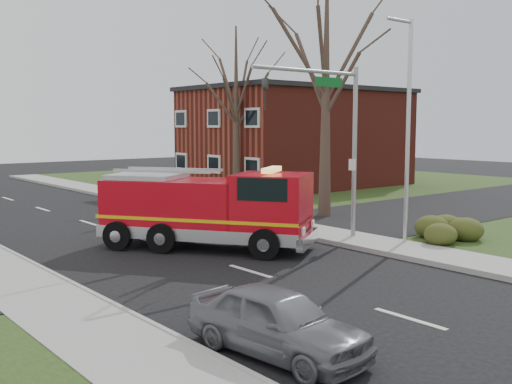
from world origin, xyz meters
TOP-DOWN VIEW (x-y plane):
  - ground at (0.00, 0.00)m, footprint 120.00×120.00m
  - sidewalk_right at (6.20, 0.00)m, footprint 2.40×80.00m
  - sidewalk_left at (-6.20, 0.00)m, footprint 2.40×80.00m
  - cross_street_right at (22.40, 4.00)m, footprint 30.00×8.00m
  - brick_building at (19.00, 18.00)m, footprint 15.40×10.40m
  - health_center_sign at (10.50, 12.50)m, footprint 0.12×2.00m
  - hedge_corner at (9.00, -1.00)m, footprint 2.80×2.00m
  - bare_tree_near at (9.50, 6.00)m, footprint 6.00×6.00m
  - bare_tree_far at (11.00, 15.00)m, footprint 5.25×5.25m
  - traffic_signal_mast at (5.21, 1.50)m, footprint 5.29×0.18m
  - streetlight_pole at (7.14, -0.50)m, footprint 1.48×0.16m
  - fire_engine at (1.05, 3.72)m, footprint 6.41×7.74m
  - parked_car_maroon at (-3.86, -5.65)m, footprint 2.11×4.18m

SIDE VIEW (x-z plane):
  - ground at x=0.00m, z-range 0.00..0.00m
  - sidewalk_right at x=6.20m, z-range 0.00..0.15m
  - sidewalk_left at x=-6.20m, z-range 0.00..0.15m
  - cross_street_right at x=22.40m, z-range 0.00..0.15m
  - hedge_corner at x=9.00m, z-range 0.13..1.03m
  - parked_car_maroon at x=-3.86m, z-range 0.00..1.37m
  - health_center_sign at x=10.50m, z-range 0.18..1.58m
  - fire_engine at x=1.05m, z-range -0.15..2.92m
  - brick_building at x=19.00m, z-range 0.03..7.28m
  - streetlight_pole at x=7.14m, z-range 0.35..8.75m
  - traffic_signal_mast at x=5.21m, z-range 1.31..8.11m
  - bare_tree_far at x=11.00m, z-range 1.24..11.74m
  - bare_tree_near at x=9.50m, z-range 1.41..13.41m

